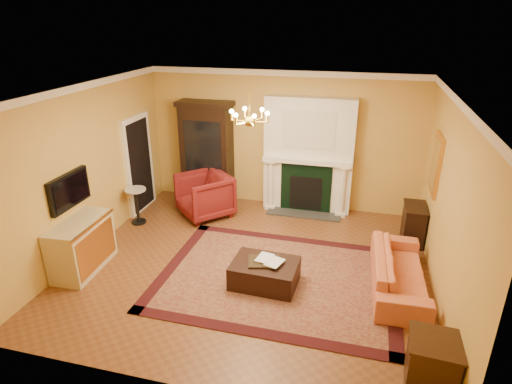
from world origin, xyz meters
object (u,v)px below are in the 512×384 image
(console_table, at_px, (413,225))
(commode, at_px, (82,246))
(end_table, at_px, (432,365))
(pedestal_table, at_px, (137,203))
(china_cabinet, at_px, (207,155))
(leather_ottoman, at_px, (265,273))
(coral_sofa, at_px, (400,266))
(wingback_armchair, at_px, (205,193))

(console_table, bearing_deg, commode, -156.88)
(commode, relative_size, end_table, 1.91)
(pedestal_table, xyz_separation_m, commode, (-0.03, -1.81, 0.00))
(china_cabinet, xyz_separation_m, end_table, (4.40, -4.49, -0.80))
(pedestal_table, height_order, leather_ottoman, pedestal_table)
(china_cabinet, xyz_separation_m, pedestal_table, (-1.02, -1.48, -0.67))
(coral_sofa, xyz_separation_m, leather_ottoman, (-2.08, -0.44, -0.19))
(pedestal_table, bearing_deg, commode, -90.95)
(pedestal_table, distance_m, commode, 1.81)
(china_cabinet, height_order, pedestal_table, china_cabinet)
(end_table, height_order, console_table, console_table)
(pedestal_table, bearing_deg, leather_ottoman, -25.93)
(china_cabinet, bearing_deg, leather_ottoman, -53.25)
(end_table, bearing_deg, coral_sofa, 97.73)
(wingback_armchair, relative_size, leather_ottoman, 0.99)
(pedestal_table, height_order, coral_sofa, coral_sofa)
(console_table, relative_size, leather_ottoman, 0.70)
(coral_sofa, distance_m, leather_ottoman, 2.13)
(wingback_armchair, relative_size, pedestal_table, 1.34)
(pedestal_table, relative_size, commode, 0.64)
(china_cabinet, bearing_deg, pedestal_table, -122.41)
(pedestal_table, xyz_separation_m, end_table, (5.42, -3.01, -0.13))
(leather_ottoman, bearing_deg, console_table, 42.96)
(coral_sofa, relative_size, leather_ottoman, 1.96)
(china_cabinet, bearing_deg, commode, -105.55)
(wingback_armchair, bearing_deg, pedestal_table, -107.13)
(commode, xyz_separation_m, leather_ottoman, (3.11, 0.32, -0.24))
(wingback_armchair, height_order, leather_ottoman, wingback_armchair)
(china_cabinet, height_order, console_table, china_cabinet)
(china_cabinet, distance_m, leather_ottoman, 3.73)
(wingback_armchair, bearing_deg, commode, -73.36)
(china_cabinet, height_order, wingback_armchair, china_cabinet)
(end_table, relative_size, leather_ottoman, 0.61)
(wingback_armchair, height_order, end_table, wingback_armchair)
(coral_sofa, height_order, console_table, coral_sofa)
(pedestal_table, relative_size, end_table, 1.22)
(coral_sofa, xyz_separation_m, end_table, (0.27, -1.96, -0.08))
(commode, relative_size, console_table, 1.65)
(wingback_armchair, relative_size, end_table, 1.63)
(pedestal_table, bearing_deg, end_table, -29.05)
(coral_sofa, relative_size, console_table, 2.80)
(commode, xyz_separation_m, console_table, (5.51, 2.37, -0.08))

